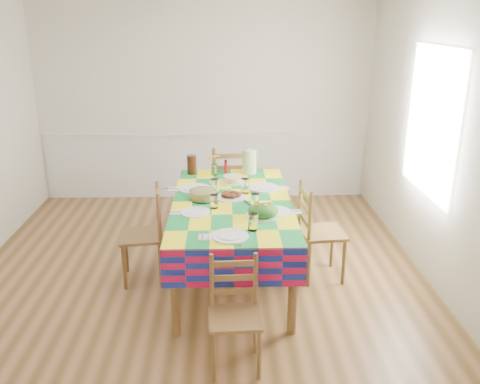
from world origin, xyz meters
name	(u,v)px	position (x,y,z in m)	size (l,w,h in m)	color
room	(194,147)	(0.00, 0.00, 1.35)	(4.58, 5.08, 2.78)	brown
wainscot	(205,163)	(0.00, 2.48, 0.49)	(4.41, 0.06, 0.92)	silver
window_right	(431,122)	(2.23, 0.30, 1.50)	(1.40, 1.40, 0.00)	white
dining_table	(232,210)	(0.34, 0.09, 0.72)	(1.11, 2.07, 0.81)	brown
setting_near_head	(238,231)	(0.37, -0.68, 0.84)	(0.48, 0.32, 0.14)	white
setting_left_near	(202,208)	(0.06, -0.16, 0.83)	(0.48, 0.28, 0.13)	white
setting_left_far	(201,188)	(0.04, 0.38, 0.84)	(0.58, 0.34, 0.15)	white
setting_right_near	(268,207)	(0.66, -0.17, 0.84)	(0.51, 0.30, 0.13)	white
setting_right_far	(258,187)	(0.60, 0.40, 0.84)	(0.57, 0.33, 0.15)	white
meat_platter	(231,196)	(0.33, 0.16, 0.83)	(0.33, 0.23, 0.06)	white
salad_platter	(263,211)	(0.60, -0.30, 0.85)	(0.30, 0.30, 0.12)	white
pasta_bowl	(203,195)	(0.06, 0.14, 0.85)	(0.25, 0.25, 0.09)	white
cake	(233,179)	(0.36, 0.65, 0.84)	(0.25, 0.25, 0.07)	white
serving_utensils	(253,205)	(0.53, -0.02, 0.81)	(0.13, 0.30, 0.01)	black
flower_vase	(214,167)	(0.16, 0.92, 0.90)	(0.14, 0.12, 0.23)	white
hot_sauce	(226,166)	(0.28, 0.98, 0.88)	(0.04, 0.04, 0.15)	red
green_pitcher	(249,162)	(0.54, 0.97, 0.94)	(0.15, 0.15, 0.27)	#B4DA9A
tea_pitcher	(192,165)	(-0.09, 0.97, 0.91)	(0.10, 0.10, 0.21)	black
name_card	(236,243)	(0.35, -0.87, 0.82)	(0.09, 0.03, 0.02)	white
chair_near	(235,314)	(0.34, -1.22, 0.42)	(0.39, 0.37, 0.84)	brown
chair_far	(231,187)	(0.34, 1.40, 0.50)	(0.46, 0.44, 1.02)	brown
chair_left	(146,235)	(-0.49, 0.10, 0.46)	(0.45, 0.47, 0.94)	brown
chair_right	(318,232)	(1.17, 0.09, 0.47)	(0.45, 0.47, 0.96)	brown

